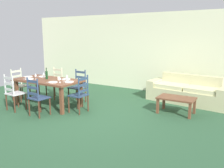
# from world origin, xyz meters

# --- Properties ---
(ground_plane) EXTENTS (9.60, 9.60, 0.02)m
(ground_plane) POSITION_xyz_m (0.00, 0.00, -0.01)
(ground_plane) COLOR #2B5335
(wall_far) EXTENTS (9.60, 0.16, 2.70)m
(wall_far) POSITION_xyz_m (0.00, 3.30, 1.35)
(wall_far) COLOR beige
(wall_far) RESTS_ON ground_plane
(dining_table) EXTENTS (1.90, 0.96, 0.75)m
(dining_table) POSITION_xyz_m (-1.28, 0.03, 0.66)
(dining_table) COLOR brown
(dining_table) RESTS_ON ground_plane
(dining_chair_near_left) EXTENTS (0.45, 0.43, 0.96)m
(dining_chair_near_left) POSITION_xyz_m (-1.72, -0.75, 0.48)
(dining_chair_near_left) COLOR silver
(dining_chair_near_left) RESTS_ON ground_plane
(dining_chair_near_right) EXTENTS (0.44, 0.42, 0.96)m
(dining_chair_near_right) POSITION_xyz_m (-0.85, -0.75, 0.48)
(dining_chair_near_right) COLOR navy
(dining_chair_near_right) RESTS_ON ground_plane
(dining_chair_far_left) EXTENTS (0.45, 0.43, 0.96)m
(dining_chair_far_left) POSITION_xyz_m (-1.73, 0.77, 0.48)
(dining_chair_far_left) COLOR beige
(dining_chair_far_left) RESTS_ON ground_plane
(dining_chair_far_right) EXTENTS (0.44, 0.42, 0.96)m
(dining_chair_far_right) POSITION_xyz_m (-0.81, 0.76, 0.48)
(dining_chair_far_right) COLOR #314662
(dining_chair_far_right) RESTS_ON ground_plane
(dining_chair_head_west) EXTENTS (0.42, 0.44, 0.96)m
(dining_chair_head_west) POSITION_xyz_m (-2.45, 0.01, 0.48)
(dining_chair_head_west) COLOR beige
(dining_chair_head_west) RESTS_ON ground_plane
(dining_chair_head_east) EXTENTS (0.40, 0.42, 0.96)m
(dining_chair_head_east) POSITION_xyz_m (-0.14, 0.01, 0.48)
(dining_chair_head_east) COLOR navy
(dining_chair_head_east) RESTS_ON ground_plane
(dinner_plate_near_left) EXTENTS (0.24, 0.24, 0.02)m
(dinner_plate_near_left) POSITION_xyz_m (-1.73, -0.22, 0.76)
(dinner_plate_near_left) COLOR white
(dinner_plate_near_left) RESTS_ON dining_table
(fork_near_left) EXTENTS (0.02, 0.17, 0.01)m
(fork_near_left) POSITION_xyz_m (-1.88, -0.22, 0.75)
(fork_near_left) COLOR silver
(fork_near_left) RESTS_ON dining_table
(dinner_plate_near_right) EXTENTS (0.24, 0.24, 0.02)m
(dinner_plate_near_right) POSITION_xyz_m (-0.83, -0.22, 0.76)
(dinner_plate_near_right) COLOR white
(dinner_plate_near_right) RESTS_ON dining_table
(fork_near_right) EXTENTS (0.02, 0.17, 0.01)m
(fork_near_right) POSITION_xyz_m (-0.98, -0.22, 0.75)
(fork_near_right) COLOR silver
(fork_near_right) RESTS_ON dining_table
(dinner_plate_far_left) EXTENTS (0.24, 0.24, 0.02)m
(dinner_plate_far_left) POSITION_xyz_m (-1.73, 0.28, 0.76)
(dinner_plate_far_left) COLOR white
(dinner_plate_far_left) RESTS_ON dining_table
(fork_far_left) EXTENTS (0.02, 0.17, 0.01)m
(fork_far_left) POSITION_xyz_m (-1.88, 0.28, 0.75)
(fork_far_left) COLOR silver
(fork_far_left) RESTS_ON dining_table
(dinner_plate_far_right) EXTENTS (0.24, 0.24, 0.02)m
(dinner_plate_far_right) POSITION_xyz_m (-0.83, 0.28, 0.76)
(dinner_plate_far_right) COLOR white
(dinner_plate_far_right) RESTS_ON dining_table
(fork_far_right) EXTENTS (0.03, 0.17, 0.01)m
(fork_far_right) POSITION_xyz_m (-0.98, 0.28, 0.75)
(fork_far_right) COLOR silver
(fork_far_right) RESTS_ON dining_table
(dinner_plate_head_west) EXTENTS (0.24, 0.24, 0.02)m
(dinner_plate_head_west) POSITION_xyz_m (-2.06, 0.03, 0.76)
(dinner_plate_head_west) COLOR white
(dinner_plate_head_west) RESTS_ON dining_table
(fork_head_west) EXTENTS (0.02, 0.17, 0.01)m
(fork_head_west) POSITION_xyz_m (-2.21, 0.03, 0.75)
(fork_head_west) COLOR silver
(fork_head_west) RESTS_ON dining_table
(dinner_plate_head_east) EXTENTS (0.24, 0.24, 0.02)m
(dinner_plate_head_east) POSITION_xyz_m (-0.50, 0.03, 0.76)
(dinner_plate_head_east) COLOR white
(dinner_plate_head_east) RESTS_ON dining_table
(fork_head_east) EXTENTS (0.03, 0.17, 0.01)m
(fork_head_east) POSITION_xyz_m (-0.65, 0.03, 0.75)
(fork_head_east) COLOR silver
(fork_head_east) RESTS_ON dining_table
(wine_bottle) EXTENTS (0.07, 0.07, 0.32)m
(wine_bottle) POSITION_xyz_m (-1.34, 0.06, 0.87)
(wine_bottle) COLOR #143819
(wine_bottle) RESTS_ON dining_table
(wine_glass_near_left) EXTENTS (0.06, 0.06, 0.16)m
(wine_glass_near_left) POSITION_xyz_m (-1.60, -0.10, 0.86)
(wine_glass_near_left) COLOR white
(wine_glass_near_left) RESTS_ON dining_table
(wine_glass_near_right) EXTENTS (0.06, 0.06, 0.16)m
(wine_glass_near_right) POSITION_xyz_m (-0.68, -0.13, 0.86)
(wine_glass_near_right) COLOR white
(wine_glass_near_right) RESTS_ON dining_table
(wine_glass_far_left) EXTENTS (0.06, 0.06, 0.16)m
(wine_glass_far_left) POSITION_xyz_m (-1.59, 0.18, 0.86)
(wine_glass_far_left) COLOR white
(wine_glass_far_left) RESTS_ON dining_table
(wine_glass_far_right) EXTENTS (0.06, 0.06, 0.16)m
(wine_glass_far_right) POSITION_xyz_m (-0.69, 0.16, 0.86)
(wine_glass_far_right) COLOR white
(wine_glass_far_right) RESTS_ON dining_table
(coffee_cup_primary) EXTENTS (0.07, 0.07, 0.09)m
(coffee_cup_primary) POSITION_xyz_m (-0.95, 0.11, 0.80)
(coffee_cup_primary) COLOR beige
(coffee_cup_primary) RESTS_ON dining_table
(couch) EXTENTS (2.36, 1.06, 0.80)m
(couch) POSITION_xyz_m (1.96, 2.41, 0.29)
(couch) COLOR beige
(couch) RESTS_ON ground_plane
(coffee_table) EXTENTS (0.90, 0.56, 0.42)m
(coffee_table) POSITION_xyz_m (1.98, 1.20, 0.36)
(coffee_table) COLOR brown
(coffee_table) RESTS_ON ground_plane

